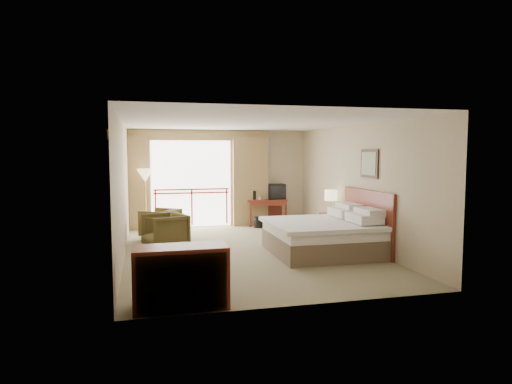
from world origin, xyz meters
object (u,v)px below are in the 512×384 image
object	(u,v)px
wastebasket	(258,222)
dresser	(181,277)
nightstand	(331,226)
desk	(266,205)
tv	(276,192)
armchair_near	(165,249)
bed	(325,235)
floor_lamp	(145,178)
side_table	(155,228)
table_lamp	(331,196)
armchair_far	(161,238)

from	to	relation	value
wastebasket	dresser	xyz separation A→B (m)	(-2.61, -6.04, 0.27)
nightstand	desk	world-z (taller)	desk
desk	tv	size ratio (longest dim) A/B	2.34
nightstand	desk	bearing A→B (deg)	111.04
armchair_near	dresser	world-z (taller)	dresser
bed	armchair_near	world-z (taller)	bed
desk	tv	xyz separation A→B (m)	(0.30, -0.06, 0.38)
floor_lamp	dresser	xyz separation A→B (m)	(0.41, -6.17, -1.00)
wastebasket	floor_lamp	bearing A→B (deg)	177.49
bed	floor_lamp	distance (m)	5.15
armchair_near	floor_lamp	xyz separation A→B (m)	(-0.38, 2.32, 1.42)
wastebasket	tv	bearing A→B (deg)	32.59
bed	side_table	distance (m)	3.84
bed	armchair_near	distance (m)	3.43
tv	armchair_near	distance (m)	4.28
table_lamp	bed	bearing A→B (deg)	-117.62
tv	armchair_near	xyz separation A→B (m)	(-3.27, -2.59, -0.95)
tv	side_table	xyz separation A→B (m)	(-3.46, -1.99, -0.58)
floor_lamp	dresser	bearing A→B (deg)	-86.22
table_lamp	tv	size ratio (longest dim) A/B	1.12
tv	bed	bearing A→B (deg)	-82.87
wastebasket	side_table	size ratio (longest dim) A/B	0.54
bed	tv	xyz separation A→B (m)	(0.10, 3.85, 0.57)
nightstand	floor_lamp	bearing A→B (deg)	153.42
table_lamp	dresser	size ratio (longest dim) A/B	0.43
armchair_far	floor_lamp	bearing A→B (deg)	-128.13
nightstand	dresser	xyz separation A→B (m)	(-3.90, -3.98, 0.11)
bed	table_lamp	size ratio (longest dim) A/B	3.94
tv	side_table	bearing A→B (deg)	-141.52
bed	armchair_far	xyz separation A→B (m)	(-3.22, 2.52, -0.38)
nightstand	dresser	bearing A→B (deg)	-133.98
tv	dresser	bearing A→B (deg)	-108.10
side_table	armchair_far	bearing A→B (deg)	78.22
side_table	dresser	distance (m)	4.47
tv	wastebasket	world-z (taller)	tv
nightstand	armchair_near	size ratio (longest dim) A/B	0.74
armchair_near	wastebasket	bearing A→B (deg)	111.38
nightstand	dresser	distance (m)	5.57
dresser	side_table	bearing A→B (deg)	91.58
armchair_far	floor_lamp	xyz separation A→B (m)	(-0.33, 1.05, 1.42)
wastebasket	armchair_near	bearing A→B (deg)	-140.32
bed	dresser	distance (m)	4.08
wastebasket	side_table	world-z (taller)	side_table
nightstand	table_lamp	xyz separation A→B (m)	(0.00, 0.05, 0.73)
bed	wastebasket	xyz separation A→B (m)	(-0.53, 3.45, -0.23)
armchair_near	dresser	xyz separation A→B (m)	(0.02, -3.86, 0.42)
tv	nightstand	bearing A→B (deg)	-66.60
armchair_near	nightstand	bearing A→B (deg)	73.56
side_table	table_lamp	bearing A→B (deg)	-5.98
desk	floor_lamp	xyz separation A→B (m)	(-3.36, -0.33, 0.84)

